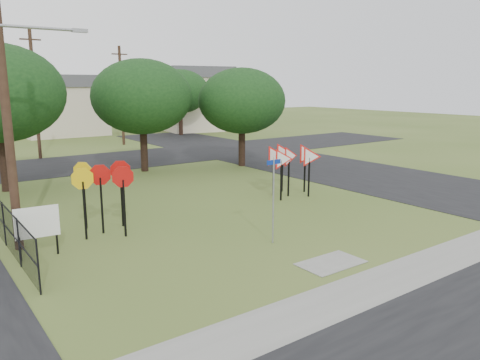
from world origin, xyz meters
name	(u,v)px	position (x,y,z in m)	size (l,w,h in m)	color
ground	(279,242)	(0.00, 0.00, 0.00)	(140.00, 140.00, 0.00)	#425821
sidewalk	(380,283)	(0.00, -4.20, 0.01)	(30.00, 1.60, 0.02)	gray
planting_strip	(420,299)	(0.00, -5.40, 0.01)	(30.00, 0.80, 0.02)	#425821
street_right	(318,166)	(12.00, 10.00, 0.01)	(8.00, 50.00, 0.02)	black
street_far	(86,163)	(0.00, 20.00, 0.01)	(60.00, 8.00, 0.02)	black
curb_pad	(331,263)	(0.00, -2.40, 0.01)	(2.00, 1.20, 0.02)	gray
street_name_sign	(273,196)	(-0.22, 0.06, 1.65)	(0.59, 0.06, 2.86)	#919399
stop_sign_cluster	(102,182)	(-4.41, 4.53, 1.88)	(2.39, 2.22, 2.54)	black
yield_sign_cluster	(290,158)	(4.93, 4.92, 1.82)	(3.13, 2.28, 2.48)	black
info_board	(37,224)	(-6.96, 3.28, 1.08)	(1.30, 0.15, 1.63)	black
utility_pole_main	(6,87)	(-7.24, 4.50, 5.21)	(3.55, 0.33, 10.00)	#412B1E
far_pole_a	(35,94)	(-2.00, 24.00, 4.60)	(1.40, 0.24, 9.00)	#412B1E
far_pole_b	(121,95)	(6.00, 28.00, 4.35)	(1.40, 0.24, 8.50)	#412B1E
house_mid	(60,105)	(4.00, 40.00, 3.15)	(8.40, 8.40, 6.20)	beige
house_right	(194,98)	(18.00, 36.00, 3.65)	(8.30, 8.30, 7.20)	beige
tree_near_mid	(142,97)	(2.00, 15.00, 4.54)	(6.00, 6.00, 6.80)	black
tree_near_right	(242,101)	(8.00, 13.00, 4.22)	(5.60, 5.60, 6.33)	black
tree_far_right	(180,91)	(14.00, 32.00, 4.54)	(6.00, 6.00, 6.80)	black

